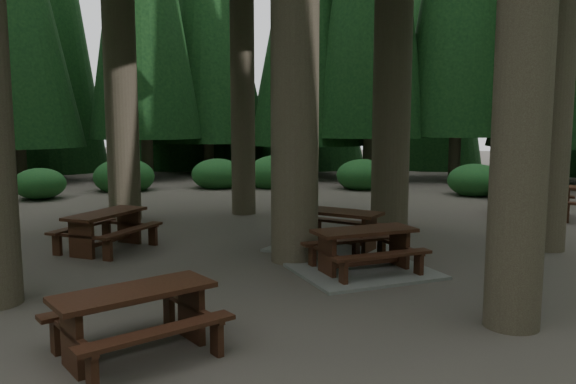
% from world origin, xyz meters
% --- Properties ---
extents(ground, '(80.00, 80.00, 0.00)m').
position_xyz_m(ground, '(0.00, 0.00, 0.00)').
color(ground, '#574F47').
rests_on(ground, ground).
extents(picnic_table_a, '(2.80, 2.69, 0.74)m').
position_xyz_m(picnic_table_a, '(2.08, -0.40, 0.24)').
color(picnic_table_a, gray).
rests_on(picnic_table_a, ground).
extents(picnic_table_b, '(1.68, 1.95, 0.75)m').
position_xyz_m(picnic_table_b, '(-2.92, 0.28, 0.50)').
color(picnic_table_b, '#361B10').
rests_on(picnic_table_b, ground).
extents(picnic_table_c, '(2.78, 2.54, 0.77)m').
position_xyz_m(picnic_table_c, '(1.42, 1.22, 0.26)').
color(picnic_table_c, gray).
rests_on(picnic_table_c, ground).
extents(picnic_table_d, '(2.25, 1.97, 0.84)m').
position_xyz_m(picnic_table_d, '(6.12, 6.04, 0.56)').
color(picnic_table_d, '#361B10').
rests_on(picnic_table_d, ground).
extents(picnic_table_e, '(2.11, 2.14, 0.72)m').
position_xyz_m(picnic_table_e, '(-0.11, -4.17, 0.48)').
color(picnic_table_e, '#361B10').
rests_on(picnic_table_e, ground).
extents(shrub_ring, '(23.86, 24.64, 1.49)m').
position_xyz_m(shrub_ring, '(0.70, 0.75, 0.40)').
color(shrub_ring, '#21602C').
rests_on(shrub_ring, ground).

